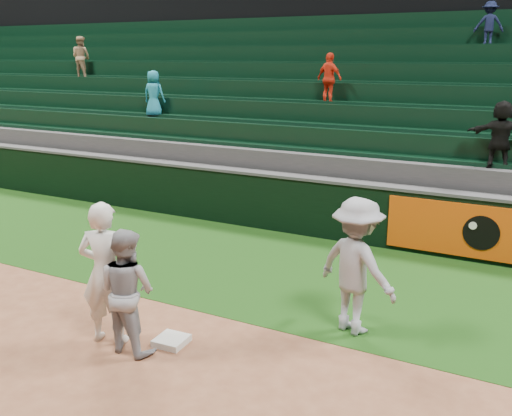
{
  "coord_description": "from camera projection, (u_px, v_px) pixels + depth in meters",
  "views": [
    {
      "loc": [
        4.42,
        -5.59,
        3.7
      ],
      "look_at": [
        0.22,
        2.3,
        1.3
      ],
      "focal_mm": 40.0,
      "sensor_mm": 36.0,
      "label": 1
    }
  ],
  "objects": [
    {
      "name": "ground",
      "position": [
        162.0,
        337.0,
        7.73
      ],
      "size": [
        70.0,
        70.0,
        0.0
      ],
      "primitive_type": "plane",
      "color": "brown",
      "rests_on": "ground"
    },
    {
      "name": "foul_grass",
      "position": [
        263.0,
        267.0,
        10.29
      ],
      "size": [
        36.0,
        4.2,
        0.01
      ],
      "primitive_type": "cube",
      "color": "#13370D",
      "rests_on": "ground"
    },
    {
      "name": "first_base",
      "position": [
        171.0,
        341.0,
        7.54
      ],
      "size": [
        0.42,
        0.42,
        0.09
      ],
      "primitive_type": "cube",
      "rotation": [
        0.0,
        0.0,
        0.06
      ],
      "color": "silver",
      "rests_on": "ground"
    },
    {
      "name": "first_baseman",
      "position": [
        105.0,
        273.0,
        7.4
      ],
      "size": [
        0.81,
        0.66,
        1.92
      ],
      "primitive_type": "imported",
      "rotation": [
        0.0,
        0.0,
        3.47
      ],
      "color": "white",
      "rests_on": "ground"
    },
    {
      "name": "baserunner",
      "position": [
        127.0,
        291.0,
        7.22
      ],
      "size": [
        0.83,
        0.66,
        1.63
      ],
      "primitive_type": "imported",
      "rotation": [
        0.0,
        0.0,
        3.08
      ],
      "color": "#92949C",
      "rests_on": "ground"
    },
    {
      "name": "base_coach",
      "position": [
        357.0,
        266.0,
        7.67
      ],
      "size": [
        1.39,
        1.09,
        1.89
      ],
      "primitive_type": "imported",
      "rotation": [
        0.0,
        0.0,
        2.78
      ],
      "color": "#90939C",
      "rests_on": "foul_grass"
    },
    {
      "name": "field_wall",
      "position": [
        313.0,
        206.0,
        11.99
      ],
      "size": [
        36.0,
        0.45,
        1.25
      ],
      "color": "black",
      "rests_on": "ground"
    },
    {
      "name": "stadium_seating",
      "position": [
        368.0,
        134.0,
        14.94
      ],
      "size": [
        36.0,
        5.95,
        4.98
      ],
      "color": "#323335",
      "rests_on": "ground"
    }
  ]
}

